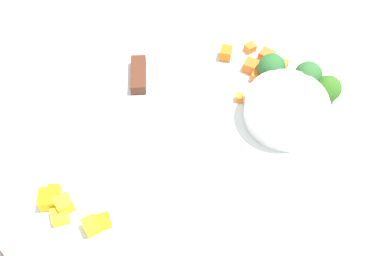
% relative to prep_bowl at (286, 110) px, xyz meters
% --- Properties ---
extents(ground_plane, '(4.00, 4.00, 0.00)m').
position_rel_prep_bowl_xyz_m(ground_plane, '(-0.10, 0.07, -0.03)').
color(ground_plane, '#A29385').
extents(cutting_board, '(0.53, 0.38, 0.01)m').
position_rel_prep_bowl_xyz_m(cutting_board, '(-0.10, 0.07, -0.02)').
color(cutting_board, white).
rests_on(cutting_board, ground_plane).
extents(prep_bowl, '(0.11, 0.11, 0.04)m').
position_rel_prep_bowl_xyz_m(prep_bowl, '(0.00, 0.00, 0.00)').
color(prep_bowl, white).
rests_on(prep_bowl, cutting_board).
extents(chef_knife, '(0.20, 0.23, 0.02)m').
position_rel_prep_bowl_xyz_m(chef_knife, '(-0.14, 0.13, -0.01)').
color(chef_knife, silver).
rests_on(chef_knife, cutting_board).
extents(carrot_dice_0, '(0.02, 0.02, 0.01)m').
position_rel_prep_bowl_xyz_m(carrot_dice_0, '(0.02, 0.07, -0.01)').
color(carrot_dice_0, orange).
rests_on(carrot_dice_0, cutting_board).
extents(carrot_dice_1, '(0.02, 0.02, 0.01)m').
position_rel_prep_bowl_xyz_m(carrot_dice_1, '(0.06, 0.04, -0.01)').
color(carrot_dice_1, orange).
rests_on(carrot_dice_1, cutting_board).
extents(carrot_dice_2, '(0.01, 0.01, 0.01)m').
position_rel_prep_bowl_xyz_m(carrot_dice_2, '(-0.02, 0.06, -0.01)').
color(carrot_dice_2, orange).
rests_on(carrot_dice_2, cutting_board).
extents(carrot_dice_3, '(0.02, 0.02, 0.01)m').
position_rel_prep_bowl_xyz_m(carrot_dice_3, '(0.06, 0.11, -0.01)').
color(carrot_dice_3, orange).
rests_on(carrot_dice_3, cutting_board).
extents(carrot_dice_4, '(0.02, 0.02, 0.02)m').
position_rel_prep_bowl_xyz_m(carrot_dice_4, '(0.06, 0.06, -0.01)').
color(carrot_dice_4, orange).
rests_on(carrot_dice_4, cutting_board).
extents(carrot_dice_5, '(0.02, 0.02, 0.02)m').
position_rel_prep_bowl_xyz_m(carrot_dice_5, '(0.06, 0.08, -0.01)').
color(carrot_dice_5, orange).
rests_on(carrot_dice_5, cutting_board).
extents(carrot_dice_6, '(0.02, 0.02, 0.02)m').
position_rel_prep_bowl_xyz_m(carrot_dice_6, '(0.02, 0.13, -0.01)').
color(carrot_dice_6, orange).
rests_on(carrot_dice_6, cutting_board).
extents(carrot_dice_7, '(0.02, 0.02, 0.02)m').
position_rel_prep_bowl_xyz_m(carrot_dice_7, '(0.03, 0.09, -0.01)').
color(carrot_dice_7, orange).
rests_on(carrot_dice_7, cutting_board).
extents(pepper_dice_0, '(0.03, 0.03, 0.02)m').
position_rel_prep_bowl_xyz_m(pepper_dice_0, '(-0.30, 0.11, -0.01)').
color(pepper_dice_0, yellow).
rests_on(pepper_dice_0, cutting_board).
extents(pepper_dice_1, '(0.02, 0.02, 0.01)m').
position_rel_prep_bowl_xyz_m(pepper_dice_1, '(-0.29, 0.12, -0.01)').
color(pepper_dice_1, yellow).
rests_on(pepper_dice_1, cutting_board).
extents(pepper_dice_2, '(0.02, 0.02, 0.02)m').
position_rel_prep_bowl_xyz_m(pepper_dice_2, '(-0.28, 0.05, -0.01)').
color(pepper_dice_2, yellow).
rests_on(pepper_dice_2, cutting_board).
extents(pepper_dice_3, '(0.02, 0.02, 0.02)m').
position_rel_prep_bowl_xyz_m(pepper_dice_3, '(-0.29, 0.09, -0.01)').
color(pepper_dice_3, yellow).
rests_on(pepper_dice_3, cutting_board).
extents(pepper_dice_4, '(0.02, 0.02, 0.01)m').
position_rel_prep_bowl_xyz_m(pepper_dice_4, '(-0.27, 0.05, -0.01)').
color(pepper_dice_4, yellow).
rests_on(pepper_dice_4, cutting_board).
extents(pepper_dice_5, '(0.03, 0.03, 0.01)m').
position_rel_prep_bowl_xyz_m(pepper_dice_5, '(-0.30, 0.09, -0.01)').
color(pepper_dice_5, yellow).
rests_on(pepper_dice_5, cutting_board).
extents(broccoli_floret_0, '(0.04, 0.04, 0.04)m').
position_rel_prep_bowl_xyz_m(broccoli_floret_0, '(0.07, -0.02, -0.00)').
color(broccoli_floret_0, '#95B655').
rests_on(broccoli_floret_0, cutting_board).
extents(broccoli_floret_1, '(0.04, 0.04, 0.04)m').
position_rel_prep_bowl_xyz_m(broccoli_floret_1, '(0.06, 0.01, 0.00)').
color(broccoli_floret_1, '#97BA6B').
rests_on(broccoli_floret_1, cutting_board).
extents(broccoli_floret_2, '(0.04, 0.04, 0.04)m').
position_rel_prep_bowl_xyz_m(broccoli_floret_2, '(0.04, 0.06, 0.01)').
color(broccoli_floret_2, '#8CBE57').
rests_on(broccoli_floret_2, cutting_board).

